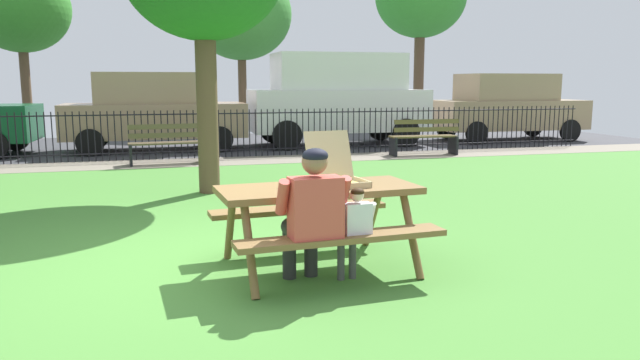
{
  "coord_description": "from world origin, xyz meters",
  "views": [
    {
      "loc": [
        -0.23,
        -5.59,
        1.71
      ],
      "look_at": [
        1.3,
        0.03,
        0.75
      ],
      "focal_mm": 33.57,
      "sensor_mm": 36.0,
      "label": 1
    }
  ],
  "objects_px": {
    "pizza_slice_on_table": "(298,190)",
    "far_tree_midleft": "(20,9)",
    "picnic_table_foreground": "(318,205)",
    "park_bench_center": "(168,144)",
    "adult_at_table": "(312,212)",
    "parked_car_far_right": "(507,106)",
    "park_bench_right": "(424,138)",
    "child_at_table": "(354,226)",
    "parked_car_center": "(154,110)",
    "far_tree_center": "(241,14)",
    "parked_car_right": "(338,97)",
    "pizza_box_open": "(336,175)"
  },
  "relations": [
    {
      "from": "park_bench_right",
      "to": "far_tree_center",
      "type": "relative_size",
      "value": 0.29
    },
    {
      "from": "child_at_table",
      "to": "picnic_table_foreground",
      "type": "bearing_deg",
      "value": 108.09
    },
    {
      "from": "child_at_table",
      "to": "pizza_box_open",
      "type": "bearing_deg",
      "value": 88.68
    },
    {
      "from": "adult_at_table",
      "to": "parked_car_center",
      "type": "bearing_deg",
      "value": 96.48
    },
    {
      "from": "parked_car_right",
      "to": "far_tree_center",
      "type": "xyz_separation_m",
      "value": [
        -1.8,
        5.57,
        2.7
      ]
    },
    {
      "from": "child_at_table",
      "to": "adult_at_table",
      "type": "bearing_deg",
      "value": 179.75
    },
    {
      "from": "adult_at_table",
      "to": "parked_car_far_right",
      "type": "distance_m",
      "value": 14.04
    },
    {
      "from": "picnic_table_foreground",
      "to": "park_bench_right",
      "type": "height_order",
      "value": "park_bench_right"
    },
    {
      "from": "pizza_slice_on_table",
      "to": "far_tree_midleft",
      "type": "distance_m",
      "value": 17.26
    },
    {
      "from": "parked_car_center",
      "to": "far_tree_midleft",
      "type": "relative_size",
      "value": 0.82
    },
    {
      "from": "child_at_table",
      "to": "park_bench_center",
      "type": "distance_m",
      "value": 8.33
    },
    {
      "from": "parked_car_center",
      "to": "park_bench_center",
      "type": "bearing_deg",
      "value": -84.53
    },
    {
      "from": "picnic_table_foreground",
      "to": "parked_car_center",
      "type": "height_order",
      "value": "parked_car_center"
    },
    {
      "from": "park_bench_center",
      "to": "parked_car_far_right",
      "type": "relative_size",
      "value": 0.37
    },
    {
      "from": "child_at_table",
      "to": "far_tree_midleft",
      "type": "bearing_deg",
      "value": 108.57
    },
    {
      "from": "far_tree_midleft",
      "to": "adult_at_table",
      "type": "bearing_deg",
      "value": -72.58
    },
    {
      "from": "child_at_table",
      "to": "parked_car_right",
      "type": "relative_size",
      "value": 0.18
    },
    {
      "from": "pizza_slice_on_table",
      "to": "park_bench_right",
      "type": "xyz_separation_m",
      "value": [
        4.87,
        7.84,
        -0.36
      ]
    },
    {
      "from": "parked_car_center",
      "to": "parked_car_right",
      "type": "distance_m",
      "value": 4.82
    },
    {
      "from": "pizza_slice_on_table",
      "to": "far_tree_midleft",
      "type": "bearing_deg",
      "value": 107.73
    },
    {
      "from": "park_bench_right",
      "to": "parked_car_right",
      "type": "height_order",
      "value": "parked_car_right"
    },
    {
      "from": "parked_car_far_right",
      "to": "parked_car_center",
      "type": "bearing_deg",
      "value": -180.0
    },
    {
      "from": "picnic_table_foreground",
      "to": "pizza_slice_on_table",
      "type": "height_order",
      "value": "pizza_slice_on_table"
    },
    {
      "from": "parked_car_right",
      "to": "far_tree_center",
      "type": "bearing_deg",
      "value": 107.91
    },
    {
      "from": "picnic_table_foreground",
      "to": "parked_car_right",
      "type": "height_order",
      "value": "parked_car_right"
    },
    {
      "from": "parked_car_center",
      "to": "park_bench_right",
      "type": "bearing_deg",
      "value": -24.26
    },
    {
      "from": "park_bench_center",
      "to": "parked_car_center",
      "type": "relative_size",
      "value": 0.37
    },
    {
      "from": "parked_car_right",
      "to": "child_at_table",
      "type": "bearing_deg",
      "value": -106.25
    },
    {
      "from": "adult_at_table",
      "to": "park_bench_center",
      "type": "relative_size",
      "value": 0.73
    },
    {
      "from": "park_bench_right",
      "to": "adult_at_table",
      "type": "bearing_deg",
      "value": -120.55
    },
    {
      "from": "picnic_table_foreground",
      "to": "parked_car_right",
      "type": "bearing_deg",
      "value": 72.14
    },
    {
      "from": "pizza_box_open",
      "to": "far_tree_midleft",
      "type": "bearing_deg",
      "value": 109.24
    },
    {
      "from": "adult_at_table",
      "to": "park_bench_right",
      "type": "distance_m",
      "value": 9.54
    },
    {
      "from": "child_at_table",
      "to": "far_tree_center",
      "type": "bearing_deg",
      "value": 85.18
    },
    {
      "from": "pizza_slice_on_table",
      "to": "adult_at_table",
      "type": "xyz_separation_m",
      "value": [
        0.02,
        -0.37,
        -0.12
      ]
    },
    {
      "from": "park_bench_center",
      "to": "pizza_slice_on_table",
      "type": "bearing_deg",
      "value": -83.03
    },
    {
      "from": "picnic_table_foreground",
      "to": "parked_car_center",
      "type": "relative_size",
      "value": 0.43
    },
    {
      "from": "adult_at_table",
      "to": "park_bench_right",
      "type": "xyz_separation_m",
      "value": [
        4.85,
        8.22,
        -0.24
      ]
    },
    {
      "from": "parked_car_center",
      "to": "parked_car_far_right",
      "type": "distance_m",
      "value": 10.02
    },
    {
      "from": "picnic_table_foreground",
      "to": "park_bench_center",
      "type": "height_order",
      "value": "park_bench_center"
    },
    {
      "from": "park_bench_right",
      "to": "parked_car_far_right",
      "type": "height_order",
      "value": "parked_car_far_right"
    },
    {
      "from": "parked_car_center",
      "to": "parked_car_far_right",
      "type": "xyz_separation_m",
      "value": [
        10.02,
        0.0,
        0.0
      ]
    },
    {
      "from": "pizza_box_open",
      "to": "child_at_table",
      "type": "relative_size",
      "value": 0.7
    },
    {
      "from": "picnic_table_foreground",
      "to": "parked_car_center",
      "type": "distance_m",
      "value": 10.55
    },
    {
      "from": "parked_car_center",
      "to": "child_at_table",
      "type": "bearing_deg",
      "value": -81.63
    },
    {
      "from": "picnic_table_foreground",
      "to": "far_tree_midleft",
      "type": "xyz_separation_m",
      "value": [
        -5.39,
        16.02,
        3.37
      ]
    },
    {
      "from": "picnic_table_foreground",
      "to": "pizza_box_open",
      "type": "relative_size",
      "value": 3.2
    },
    {
      "from": "park_bench_center",
      "to": "parked_car_right",
      "type": "xyz_separation_m",
      "value": [
        4.55,
        2.75,
        0.89
      ]
    },
    {
      "from": "parked_car_far_right",
      "to": "adult_at_table",
      "type": "bearing_deg",
      "value": -128.65
    },
    {
      "from": "child_at_table",
      "to": "parked_car_far_right",
      "type": "height_order",
      "value": "parked_car_far_right"
    }
  ]
}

